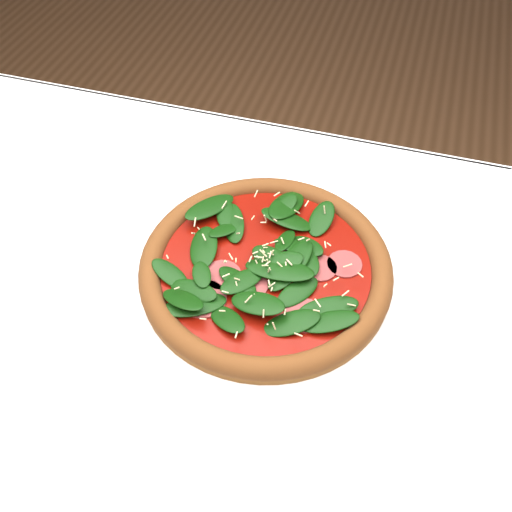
% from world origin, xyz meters
% --- Properties ---
extents(ground, '(6.00, 6.00, 0.00)m').
position_xyz_m(ground, '(0.00, 0.00, 0.00)').
color(ground, brown).
rests_on(ground, ground).
extents(dining_table, '(1.21, 0.81, 0.75)m').
position_xyz_m(dining_table, '(0.00, 0.00, 0.65)').
color(dining_table, white).
rests_on(dining_table, ground).
extents(plate, '(0.38, 0.38, 0.02)m').
position_xyz_m(plate, '(0.06, 0.07, 0.76)').
color(plate, white).
rests_on(plate, dining_table).
extents(pizza, '(0.40, 0.40, 0.04)m').
position_xyz_m(pizza, '(0.06, 0.07, 0.78)').
color(pizza, '#935723').
rests_on(pizza, plate).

